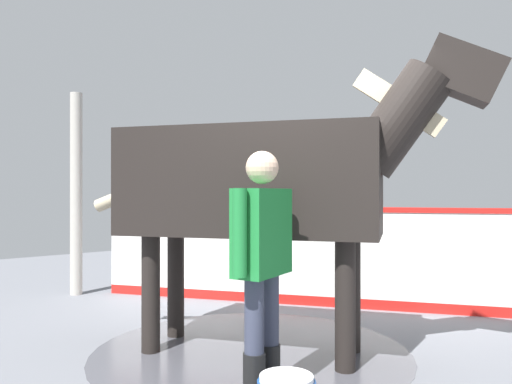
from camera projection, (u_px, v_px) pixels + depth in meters
name	position (u px, v px, depth m)	size (l,w,h in m)	color
ground_plane	(283.00, 347.00, 4.47)	(16.00, 16.00, 0.02)	slate
wet_patch	(251.00, 351.00, 4.33)	(2.75, 2.75, 0.00)	#4C4C54
barrier_wall	(295.00, 259.00, 6.16)	(2.94, 4.28, 1.21)	white
roof_post_far	(76.00, 194.00, 6.75)	(0.16, 0.16, 2.73)	#B7B2A8
horse	(265.00, 181.00, 4.30)	(2.25, 3.07, 2.59)	black
handler	(262.00, 256.00, 3.36)	(0.63, 0.38, 1.66)	black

